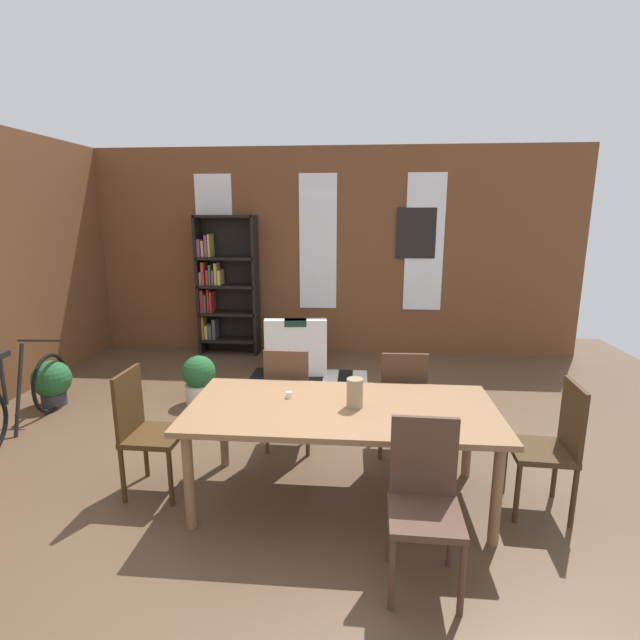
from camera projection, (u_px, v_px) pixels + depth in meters
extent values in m
plane|color=brown|center=(279.00, 476.00, 3.80)|extent=(9.39, 9.39, 0.00)
cube|color=brown|center=(318.00, 252.00, 7.04)|extent=(7.62, 0.12, 3.02)
cube|color=white|center=(215.00, 242.00, 7.07)|extent=(0.55, 0.02, 1.96)
cube|color=white|center=(318.00, 242.00, 6.94)|extent=(0.55, 0.02, 1.96)
cube|color=white|center=(424.00, 243.00, 6.82)|extent=(0.55, 0.02, 1.96)
cube|color=brown|center=(342.00, 409.00, 3.35)|extent=(2.18, 1.01, 0.04)
cylinder|color=brown|center=(189.00, 480.00, 3.11)|extent=(0.07, 0.07, 0.69)
cylinder|color=brown|center=(497.00, 495.00, 2.95)|extent=(0.07, 0.07, 0.69)
cylinder|color=brown|center=(224.00, 427.00, 3.90)|extent=(0.07, 0.07, 0.69)
cylinder|color=brown|center=(468.00, 436.00, 3.74)|extent=(0.07, 0.07, 0.69)
cylinder|color=#998466|center=(355.00, 393.00, 3.31)|extent=(0.12, 0.12, 0.21)
cylinder|color=silver|center=(289.00, 395.00, 3.50)|extent=(0.04, 0.04, 0.05)
cube|color=#4B3126|center=(425.00, 516.00, 2.58)|extent=(0.41, 0.41, 0.04)
cube|color=#4B3126|center=(424.00, 457.00, 2.71)|extent=(0.38, 0.04, 0.50)
cylinder|color=#4B3126|center=(392.00, 574.00, 2.48)|extent=(0.04, 0.04, 0.43)
cylinder|color=#4B3126|center=(462.00, 580.00, 2.44)|extent=(0.04, 0.04, 0.43)
cylinder|color=#4B3126|center=(389.00, 530.00, 2.83)|extent=(0.04, 0.04, 0.43)
cylinder|color=#4B3126|center=(451.00, 534.00, 2.79)|extent=(0.04, 0.04, 0.43)
cube|color=#462E1D|center=(401.00, 402.00, 4.15)|extent=(0.41, 0.41, 0.04)
cube|color=#462E1D|center=(404.00, 383.00, 3.91)|extent=(0.38, 0.04, 0.50)
cylinder|color=#462E1D|center=(417.00, 419.00, 4.36)|extent=(0.04, 0.04, 0.43)
cylinder|color=#462E1D|center=(378.00, 418.00, 4.38)|extent=(0.04, 0.04, 0.43)
cylinder|color=#462E1D|center=(423.00, 437.00, 4.01)|extent=(0.04, 0.04, 0.43)
cylinder|color=#462E1D|center=(381.00, 435.00, 4.03)|extent=(0.04, 0.04, 0.43)
cube|color=#3E2912|center=(155.00, 436.00, 3.52)|extent=(0.41, 0.41, 0.04)
cube|color=#3E2912|center=(128.00, 403.00, 3.48)|extent=(0.04, 0.38, 0.50)
cylinder|color=#3E2912|center=(171.00, 479.00, 3.38)|extent=(0.04, 0.04, 0.43)
cylinder|color=#3E2912|center=(189.00, 454.00, 3.73)|extent=(0.04, 0.04, 0.43)
cylinder|color=#3E2912|center=(123.00, 476.00, 3.41)|extent=(0.04, 0.04, 0.43)
cylinder|color=#3E2912|center=(146.00, 451.00, 3.76)|extent=(0.04, 0.04, 0.43)
cube|color=brown|center=(290.00, 399.00, 4.23)|extent=(0.41, 0.41, 0.04)
cube|color=brown|center=(286.00, 379.00, 3.99)|extent=(0.38, 0.04, 0.50)
cylinder|color=brown|center=(312.00, 415.00, 4.44)|extent=(0.04, 0.04, 0.43)
cylinder|color=brown|center=(275.00, 414.00, 4.47)|extent=(0.04, 0.04, 0.43)
cylinder|color=brown|center=(308.00, 433.00, 4.09)|extent=(0.04, 0.04, 0.43)
cylinder|color=brown|center=(267.00, 431.00, 4.12)|extent=(0.04, 0.04, 0.43)
cube|color=#3F2B17|center=(540.00, 451.00, 3.29)|extent=(0.42, 0.42, 0.04)
cube|color=#3F2B17|center=(573.00, 419.00, 3.21)|extent=(0.05, 0.38, 0.50)
cylinder|color=#3F2B17|center=(504.00, 466.00, 3.54)|extent=(0.04, 0.04, 0.43)
cylinder|color=#3F2B17|center=(517.00, 494.00, 3.19)|extent=(0.04, 0.04, 0.43)
cylinder|color=#3F2B17|center=(555.00, 470.00, 3.49)|extent=(0.04, 0.04, 0.43)
cylinder|color=#3F2B17|center=(574.00, 498.00, 3.14)|extent=(0.04, 0.04, 0.43)
cube|color=black|center=(200.00, 286.00, 7.02)|extent=(0.04, 0.33, 2.06)
cube|color=black|center=(256.00, 286.00, 6.95)|extent=(0.04, 0.33, 2.06)
cube|color=black|center=(231.00, 284.00, 7.15)|extent=(0.88, 0.01, 2.06)
cube|color=black|center=(230.00, 339.00, 7.17)|extent=(0.84, 0.33, 0.04)
cube|color=orange|center=(205.00, 327.00, 7.16)|extent=(0.03, 0.22, 0.35)
cube|color=gold|center=(208.00, 331.00, 7.17)|extent=(0.05, 0.22, 0.20)
cube|color=#4C4C51|center=(212.00, 331.00, 7.16)|extent=(0.05, 0.21, 0.21)
cube|color=#4C4C51|center=(215.00, 328.00, 7.15)|extent=(0.05, 0.21, 0.30)
cube|color=black|center=(229.00, 313.00, 7.08)|extent=(0.84, 0.33, 0.04)
cube|color=#B22D28|center=(204.00, 300.00, 7.07)|extent=(0.04, 0.22, 0.33)
cube|color=#4C4C51|center=(207.00, 303.00, 7.07)|extent=(0.03, 0.21, 0.26)
cube|color=#B22D28|center=(209.00, 300.00, 7.06)|extent=(0.03, 0.19, 0.35)
cube|color=#B22D28|center=(213.00, 301.00, 7.06)|extent=(0.03, 0.24, 0.31)
cube|color=black|center=(228.00, 286.00, 6.99)|extent=(0.84, 0.33, 0.04)
cube|color=white|center=(202.00, 278.00, 7.00)|extent=(0.04, 0.19, 0.19)
cube|color=#B22D28|center=(205.00, 273.00, 6.98)|extent=(0.04, 0.28, 0.33)
cube|color=#B22D28|center=(209.00, 277.00, 6.98)|extent=(0.04, 0.21, 0.22)
cube|color=#33724C|center=(211.00, 275.00, 6.97)|extent=(0.03, 0.20, 0.29)
cube|color=#8C4C8C|center=(214.00, 277.00, 6.98)|extent=(0.03, 0.18, 0.21)
cube|color=gold|center=(217.00, 274.00, 6.96)|extent=(0.04, 0.21, 0.32)
cube|color=gold|center=(221.00, 277.00, 6.97)|extent=(0.04, 0.23, 0.22)
cube|color=black|center=(227.00, 258.00, 6.90)|extent=(0.84, 0.33, 0.04)
cube|color=#8C4C8C|center=(201.00, 248.00, 6.90)|extent=(0.04, 0.24, 0.25)
cube|color=gold|center=(204.00, 249.00, 6.90)|extent=(0.04, 0.18, 0.23)
cube|color=#8C4C8C|center=(207.00, 246.00, 6.88)|extent=(0.04, 0.19, 0.31)
cube|color=gold|center=(211.00, 245.00, 6.88)|extent=(0.03, 0.24, 0.33)
cube|color=black|center=(225.00, 216.00, 6.77)|extent=(0.84, 0.33, 0.04)
cube|color=white|center=(296.00, 354.00, 6.46)|extent=(0.89, 0.89, 0.40)
cube|color=white|center=(296.00, 333.00, 6.07)|extent=(0.81, 0.25, 0.35)
cube|color=white|center=(321.00, 334.00, 6.41)|extent=(0.20, 0.73, 0.15)
cube|color=white|center=(271.00, 334.00, 6.39)|extent=(0.20, 0.73, 0.15)
cube|color=#19382D|center=(295.00, 323.00, 6.04)|extent=(0.30, 0.20, 0.08)
torus|color=black|center=(51.00, 383.00, 5.04)|extent=(0.09, 0.65, 0.64)
cylinder|color=black|center=(19.00, 392.00, 4.51)|extent=(0.06, 0.32, 0.90)
cylinder|color=black|center=(3.00, 381.00, 4.29)|extent=(0.04, 0.04, 0.45)
cylinder|color=black|center=(39.00, 341.00, 4.83)|extent=(0.44, 0.05, 0.02)
cylinder|color=#333338|center=(54.00, 399.00, 5.21)|extent=(0.26, 0.26, 0.14)
sphere|color=#235B2D|center=(52.00, 379.00, 5.16)|extent=(0.41, 0.41, 0.41)
cylinder|color=silver|center=(200.00, 393.00, 5.27)|extent=(0.32, 0.32, 0.22)
sphere|color=#235B2D|center=(199.00, 372.00, 5.22)|extent=(0.36, 0.36, 0.36)
cube|color=black|center=(256.00, 380.00, 5.99)|extent=(0.19, 1.01, 0.01)
cube|color=white|center=(270.00, 381.00, 5.98)|extent=(0.19, 1.01, 0.01)
cube|color=black|center=(285.00, 381.00, 5.96)|extent=(0.19, 1.01, 0.01)
cube|color=white|center=(300.00, 382.00, 5.95)|extent=(0.19, 1.01, 0.01)
cube|color=black|center=(315.00, 382.00, 5.93)|extent=(0.19, 1.01, 0.01)
cube|color=white|center=(330.00, 382.00, 5.92)|extent=(0.19, 1.01, 0.01)
cube|color=black|center=(345.00, 383.00, 5.90)|extent=(0.19, 1.01, 0.01)
cube|color=white|center=(360.00, 383.00, 5.89)|extent=(0.19, 1.01, 0.01)
cube|color=black|center=(416.00, 233.00, 6.79)|extent=(0.56, 0.03, 0.72)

